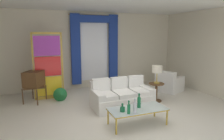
{
  "coord_description": "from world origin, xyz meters",
  "views": [
    {
      "loc": [
        -2.04,
        -4.68,
        2.13
      ],
      "look_at": [
        0.06,
        0.9,
        1.05
      ],
      "focal_mm": 31.59,
      "sensor_mm": 36.0,
      "label": 1
    }
  ],
  "objects_px": {
    "couch_white_long": "(121,96)",
    "stained_glass_divider": "(48,68)",
    "coffee_table": "(138,110)",
    "bottle_crystal_tall": "(122,109)",
    "armchair_white": "(169,84)",
    "round_side_table": "(156,90)",
    "table_lamp_brass": "(157,70)",
    "bottle_blue_decanter": "(135,107)",
    "vintage_tv": "(34,80)",
    "peacock_figurine": "(61,95)",
    "bottle_ruby_flask": "(139,102)",
    "bottle_amber_squat": "(129,108)"
  },
  "relations": [
    {
      "from": "bottle_ruby_flask",
      "to": "round_side_table",
      "type": "xyz_separation_m",
      "value": [
        1.31,
        1.26,
        -0.2
      ]
    },
    {
      "from": "coffee_table",
      "to": "peacock_figurine",
      "type": "relative_size",
      "value": 2.3
    },
    {
      "from": "stained_glass_divider",
      "to": "round_side_table",
      "type": "height_order",
      "value": "stained_glass_divider"
    },
    {
      "from": "bottle_ruby_flask",
      "to": "peacock_figurine",
      "type": "height_order",
      "value": "bottle_ruby_flask"
    },
    {
      "from": "couch_white_long",
      "to": "peacock_figurine",
      "type": "bearing_deg",
      "value": 147.74
    },
    {
      "from": "bottle_blue_decanter",
      "to": "peacock_figurine",
      "type": "bearing_deg",
      "value": 117.71
    },
    {
      "from": "stained_glass_divider",
      "to": "table_lamp_brass",
      "type": "distance_m",
      "value": 3.53
    },
    {
      "from": "bottle_blue_decanter",
      "to": "vintage_tv",
      "type": "distance_m",
      "value": 3.52
    },
    {
      "from": "vintage_tv",
      "to": "armchair_white",
      "type": "distance_m",
      "value": 4.79
    },
    {
      "from": "couch_white_long",
      "to": "bottle_amber_squat",
      "type": "distance_m",
      "value": 1.58
    },
    {
      "from": "armchair_white",
      "to": "peacock_figurine",
      "type": "xyz_separation_m",
      "value": [
        -3.97,
        0.22,
        -0.07
      ]
    },
    {
      "from": "bottle_crystal_tall",
      "to": "bottle_ruby_flask",
      "type": "height_order",
      "value": "bottle_ruby_flask"
    },
    {
      "from": "couch_white_long",
      "to": "stained_glass_divider",
      "type": "bearing_deg",
      "value": 142.87
    },
    {
      "from": "vintage_tv",
      "to": "peacock_figurine",
      "type": "distance_m",
      "value": 0.96
    },
    {
      "from": "coffee_table",
      "to": "stained_glass_divider",
      "type": "bearing_deg",
      "value": 123.6
    },
    {
      "from": "round_side_table",
      "to": "bottle_ruby_flask",
      "type": "bearing_deg",
      "value": -136.13
    },
    {
      "from": "vintage_tv",
      "to": "table_lamp_brass",
      "type": "xyz_separation_m",
      "value": [
        3.66,
        -1.3,
        0.3
      ]
    },
    {
      "from": "couch_white_long",
      "to": "vintage_tv",
      "type": "xyz_separation_m",
      "value": [
        -2.43,
        1.31,
        0.42
      ]
    },
    {
      "from": "peacock_figurine",
      "to": "bottle_ruby_flask",
      "type": "bearing_deg",
      "value": -55.36
    },
    {
      "from": "bottle_amber_squat",
      "to": "armchair_white",
      "type": "height_order",
      "value": "armchair_white"
    },
    {
      "from": "stained_glass_divider",
      "to": "vintage_tv",
      "type": "bearing_deg",
      "value": -159.29
    },
    {
      "from": "vintage_tv",
      "to": "armchair_white",
      "type": "bearing_deg",
      "value": -5.92
    },
    {
      "from": "bottle_blue_decanter",
      "to": "armchair_white",
      "type": "xyz_separation_m",
      "value": [
        2.63,
        2.33,
        -0.26
      ]
    },
    {
      "from": "vintage_tv",
      "to": "coffee_table",
      "type": "bearing_deg",
      "value": -48.42
    },
    {
      "from": "couch_white_long",
      "to": "round_side_table",
      "type": "distance_m",
      "value": 1.24
    },
    {
      "from": "stained_glass_divider",
      "to": "round_side_table",
      "type": "distance_m",
      "value": 3.59
    },
    {
      "from": "bottle_ruby_flask",
      "to": "peacock_figurine",
      "type": "bearing_deg",
      "value": 124.64
    },
    {
      "from": "coffee_table",
      "to": "round_side_table",
      "type": "distance_m",
      "value": 1.88
    },
    {
      "from": "armchair_white",
      "to": "bottle_crystal_tall",
      "type": "bearing_deg",
      "value": -142.94
    },
    {
      "from": "armchair_white",
      "to": "table_lamp_brass",
      "type": "relative_size",
      "value": 1.85
    },
    {
      "from": "couch_white_long",
      "to": "bottle_blue_decanter",
      "type": "xyz_separation_m",
      "value": [
        -0.32,
        -1.5,
        0.24
      ]
    },
    {
      "from": "round_side_table",
      "to": "couch_white_long",
      "type": "bearing_deg",
      "value": -179.46
    },
    {
      "from": "coffee_table",
      "to": "bottle_crystal_tall",
      "type": "relative_size",
      "value": 6.92
    },
    {
      "from": "armchair_white",
      "to": "vintage_tv",
      "type": "bearing_deg",
      "value": 174.08
    },
    {
      "from": "round_side_table",
      "to": "table_lamp_brass",
      "type": "relative_size",
      "value": 1.04
    },
    {
      "from": "stained_glass_divider",
      "to": "peacock_figurine",
      "type": "height_order",
      "value": "stained_glass_divider"
    },
    {
      "from": "vintage_tv",
      "to": "armchair_white",
      "type": "relative_size",
      "value": 1.27
    },
    {
      "from": "bottle_blue_decanter",
      "to": "bottle_crystal_tall",
      "type": "height_order",
      "value": "bottle_blue_decanter"
    },
    {
      "from": "couch_white_long",
      "to": "vintage_tv",
      "type": "bearing_deg",
      "value": 151.59
    },
    {
      "from": "coffee_table",
      "to": "armchair_white",
      "type": "height_order",
      "value": "armchair_white"
    },
    {
      "from": "stained_glass_divider",
      "to": "coffee_table",
      "type": "bearing_deg",
      "value": -56.4
    },
    {
      "from": "armchair_white",
      "to": "bottle_blue_decanter",
      "type": "bearing_deg",
      "value": -138.54
    },
    {
      "from": "armchair_white",
      "to": "couch_white_long",
      "type": "bearing_deg",
      "value": -160.43
    },
    {
      "from": "couch_white_long",
      "to": "stained_glass_divider",
      "type": "distance_m",
      "value": 2.58
    },
    {
      "from": "bottle_blue_decanter",
      "to": "vintage_tv",
      "type": "bearing_deg",
      "value": 126.83
    },
    {
      "from": "couch_white_long",
      "to": "coffee_table",
      "type": "height_order",
      "value": "couch_white_long"
    },
    {
      "from": "coffee_table",
      "to": "table_lamp_brass",
      "type": "height_order",
      "value": "table_lamp_brass"
    },
    {
      "from": "coffee_table",
      "to": "bottle_blue_decanter",
      "type": "xyz_separation_m",
      "value": [
        -0.19,
        -0.22,
        0.17
      ]
    },
    {
      "from": "bottle_crystal_tall",
      "to": "bottle_ruby_flask",
      "type": "relative_size",
      "value": 0.57
    },
    {
      "from": "bottle_crystal_tall",
      "to": "armchair_white",
      "type": "height_order",
      "value": "armchair_white"
    }
  ]
}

